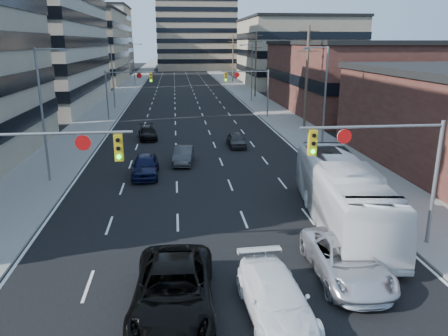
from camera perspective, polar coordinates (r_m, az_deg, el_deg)
name	(u,v)px	position (r m, az deg, el deg)	size (l,w,h in m)	color
road_surface	(180,73)	(140.15, -5.77, 12.25)	(18.00, 300.00, 0.02)	black
sidewalk_left	(143,73)	(140.47, -10.57, 12.10)	(5.00, 300.00, 0.15)	slate
sidewalk_right	(217,72)	(140.76, -0.98, 12.37)	(5.00, 300.00, 0.15)	slate
office_left_far	(79,48)	(112.07, -18.44, 14.67)	(20.00, 30.00, 16.00)	gray
storefront_right_mid	(359,78)	(65.30, 17.20, 11.20)	(20.00, 30.00, 9.00)	#472119
office_right_far	(295,53)	(101.44, 9.22, 14.63)	(22.00, 28.00, 14.00)	gray
bg_block_left	(91,40)	(152.11, -16.96, 15.73)	(24.00, 24.00, 20.00)	#ADA089
bg_block_right	(281,53)	(143.88, 7.45, 14.69)	(22.00, 22.00, 12.00)	gray
signal_near_left	(36,169)	(19.38, -23.30, -0.17)	(6.59, 0.33, 6.00)	slate
signal_near_right	(385,159)	(20.66, 20.25, 1.11)	(6.59, 0.33, 6.00)	slate
signal_far_left	(126,85)	(55.37, -12.72, 10.55)	(6.09, 0.33, 6.00)	slate
signal_far_right	(250,84)	(55.85, 3.43, 10.95)	(6.09, 0.33, 6.00)	slate
utility_pole_block	(307,77)	(48.03, 10.74, 11.63)	(2.20, 0.28, 11.00)	#4C3D2D
utility_pole_midblock	(256,63)	(77.18, 4.16, 13.46)	(2.20, 0.28, 11.00)	#4C3D2D
utility_pole_distant	(233,57)	(106.80, 1.17, 14.23)	(2.20, 0.28, 11.00)	#4C3D2D
streetlight_left_near	(44,109)	(31.34, -22.42, 7.09)	(2.03, 0.22, 9.00)	slate
streetlight_left_mid	(114,73)	(65.54, -14.21, 11.92)	(2.03, 0.22, 9.00)	slate
streetlight_left_far	(135,62)	(100.29, -11.60, 13.38)	(2.03, 0.22, 9.00)	slate
streetlight_right_near	(323,96)	(37.11, 12.83, 9.13)	(2.03, 0.22, 9.00)	slate
streetlight_right_far	(251,70)	(70.99, 3.53, 12.66)	(2.03, 0.22, 9.00)	slate
black_pickup	(173,290)	(16.16, -6.62, -15.57)	(2.87, 6.22, 1.73)	black
white_van	(276,297)	(15.99, 6.75, -16.43)	(2.10, 5.16, 1.50)	white
silver_suv	(346,260)	(18.84, 15.64, -11.48)	(2.61, 5.65, 1.57)	silver
transit_bus	(342,194)	(23.64, 15.12, -3.27)	(2.86, 12.22, 3.40)	white
sedan_blue	(145,166)	(31.82, -10.24, 0.30)	(1.85, 4.60, 1.57)	black
sedan_grey_center	(183,155)	(34.82, -5.32, 1.68)	(1.43, 4.10, 1.35)	#353538
sedan_black_far	(148,133)	(44.22, -9.94, 4.54)	(1.74, 4.27, 1.24)	black
sedan_grey_right	(236,140)	(40.33, 1.60, 3.69)	(1.51, 3.74, 1.28)	#303133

